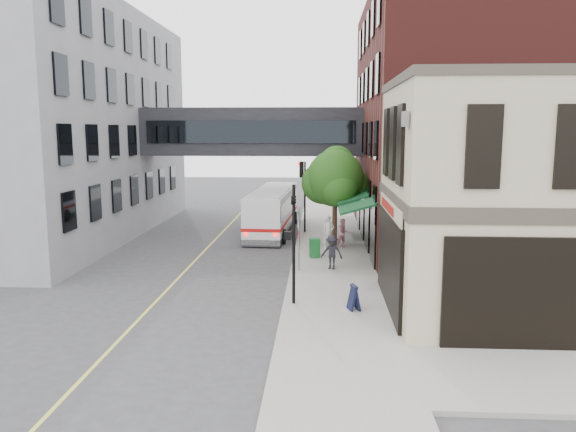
# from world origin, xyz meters

# --- Properties ---
(ground) EXTENTS (120.00, 120.00, 0.00)m
(ground) POSITION_xyz_m (0.00, 0.00, 0.00)
(ground) COLOR #38383A
(ground) RESTS_ON ground
(sidewalk_main) EXTENTS (4.00, 60.00, 0.15)m
(sidewalk_main) POSITION_xyz_m (2.00, 14.00, 0.07)
(sidewalk_main) COLOR gray
(sidewalk_main) RESTS_ON ground
(corner_building) EXTENTS (10.19, 8.12, 8.45)m
(corner_building) POSITION_xyz_m (8.97, 2.00, 4.21)
(corner_building) COLOR tan
(corner_building) RESTS_ON ground
(brick_building) EXTENTS (13.76, 18.00, 14.00)m
(brick_building) POSITION_xyz_m (9.98, 15.00, 6.99)
(brick_building) COLOR #471816
(brick_building) RESTS_ON ground
(opposite_building) EXTENTS (14.00, 24.00, 14.00)m
(opposite_building) POSITION_xyz_m (-17.00, 16.00, 7.00)
(opposite_building) COLOR gray
(opposite_building) RESTS_ON ground
(skyway_bridge) EXTENTS (14.00, 3.18, 3.00)m
(skyway_bridge) POSITION_xyz_m (-3.00, 18.00, 6.50)
(skyway_bridge) COLOR black
(skyway_bridge) RESTS_ON ground
(traffic_signal_near) EXTENTS (0.44, 0.22, 4.60)m
(traffic_signal_near) POSITION_xyz_m (0.37, 2.00, 2.98)
(traffic_signal_near) COLOR black
(traffic_signal_near) RESTS_ON sidewalk_main
(traffic_signal_far) EXTENTS (0.53, 0.28, 4.50)m
(traffic_signal_far) POSITION_xyz_m (0.26, 17.00, 3.34)
(traffic_signal_far) COLOR black
(traffic_signal_far) RESTS_ON sidewalk_main
(street_sign_pole) EXTENTS (0.08, 0.75, 3.00)m
(street_sign_pole) POSITION_xyz_m (0.39, 7.00, 1.93)
(street_sign_pole) COLOR gray
(street_sign_pole) RESTS_ON sidewalk_main
(street_tree) EXTENTS (3.80, 3.20, 5.60)m
(street_tree) POSITION_xyz_m (2.19, 13.22, 3.91)
(street_tree) COLOR #382619
(street_tree) RESTS_ON sidewalk_main
(lane_marking) EXTENTS (0.12, 40.00, 0.01)m
(lane_marking) POSITION_xyz_m (-5.00, 10.00, 0.01)
(lane_marking) COLOR #D8CC4C
(lane_marking) RESTS_ON ground
(bus) EXTENTS (2.89, 10.38, 2.76)m
(bus) POSITION_xyz_m (-1.71, 17.57, 1.55)
(bus) COLOR silver
(bus) RESTS_ON ground
(pedestrian_a) EXTENTS (0.78, 0.63, 1.84)m
(pedestrian_a) POSITION_xyz_m (1.84, 11.88, 1.07)
(pedestrian_a) COLOR silver
(pedestrian_a) RESTS_ON sidewalk_main
(pedestrian_b) EXTENTS (0.96, 0.87, 1.62)m
(pedestrian_b) POSITION_xyz_m (2.67, 12.24, 0.96)
(pedestrian_b) COLOR #CF8695
(pedestrian_b) RESTS_ON sidewalk_main
(pedestrian_c) EXTENTS (1.17, 0.88, 1.61)m
(pedestrian_c) POSITION_xyz_m (1.93, 7.35, 0.96)
(pedestrian_c) COLOR black
(pedestrian_c) RESTS_ON sidewalk_main
(newspaper_box) EXTENTS (0.57, 0.53, 0.98)m
(newspaper_box) POSITION_xyz_m (1.12, 9.77, 0.64)
(newspaper_box) COLOR #145B26
(newspaper_box) RESTS_ON sidewalk_main
(sandwich_board) EXTENTS (0.47, 0.59, 0.93)m
(sandwich_board) POSITION_xyz_m (2.62, 1.36, 0.61)
(sandwich_board) COLOR black
(sandwich_board) RESTS_ON sidewalk_main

